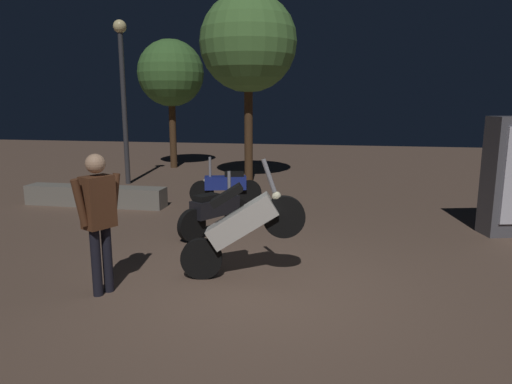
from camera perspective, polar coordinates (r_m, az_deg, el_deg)
ground_plane at (r=6.02m, az=0.83°, el=-11.87°), size 40.00×40.00×0.00m
motorcycle_white_foreground at (r=6.09m, az=-1.76°, el=-4.15°), size 1.65×0.45×1.63m
motorcycle_black_parked_left at (r=8.24m, az=-5.07°, el=-2.31°), size 0.96×1.47×1.11m
motorcycle_blue_parked_right at (r=10.64m, az=-3.76°, el=0.78°), size 1.63×0.52×1.11m
person_rider_beside at (r=5.87m, az=-18.90°, el=-2.28°), size 0.38×0.64×1.75m
streetlamp_near at (r=13.72m, az=-16.16°, el=13.10°), size 0.36×0.36×4.54m
tree_left_bg at (r=16.81m, az=-10.50°, el=14.19°), size 2.30×2.30×4.46m
tree_center_bg at (r=13.45m, az=-0.96°, el=17.90°), size 2.72×2.72×5.31m
planter_wall_low at (r=11.16m, az=-19.24°, el=-0.46°), size 3.29×0.50×0.45m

